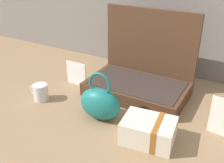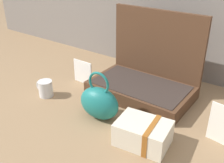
{
  "view_description": "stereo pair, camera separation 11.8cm",
  "coord_description": "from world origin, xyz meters",
  "px_view_note": "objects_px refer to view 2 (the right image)",
  "views": [
    {
      "loc": [
        0.54,
        -0.93,
        0.7
      ],
      "look_at": [
        0.03,
        -0.02,
        0.17
      ],
      "focal_mm": 42.77,
      "sensor_mm": 36.0,
      "label": 1
    },
    {
      "loc": [
        0.64,
        -0.87,
        0.7
      ],
      "look_at": [
        0.03,
        -0.02,
        0.17
      ],
      "focal_mm": 42.77,
      "sensor_mm": 36.0,
      "label": 2
    }
  ],
  "objects_px": {
    "coffee_mug": "(45,88)",
    "teal_pouch_handbag": "(99,102)",
    "poster_card_right": "(83,72)",
    "info_card_left": "(223,125)",
    "open_suitcase": "(145,77)",
    "cream_toiletry_bag": "(144,133)"
  },
  "relations": [
    {
      "from": "cream_toiletry_bag",
      "to": "coffee_mug",
      "type": "bearing_deg",
      "value": 177.04
    },
    {
      "from": "open_suitcase",
      "to": "cream_toiletry_bag",
      "type": "distance_m",
      "value": 0.41
    },
    {
      "from": "coffee_mug",
      "to": "info_card_left",
      "type": "distance_m",
      "value": 0.86
    },
    {
      "from": "poster_card_right",
      "to": "cream_toiletry_bag",
      "type": "bearing_deg",
      "value": -24.92
    },
    {
      "from": "open_suitcase",
      "to": "poster_card_right",
      "type": "height_order",
      "value": "open_suitcase"
    },
    {
      "from": "open_suitcase",
      "to": "teal_pouch_handbag",
      "type": "height_order",
      "value": "open_suitcase"
    },
    {
      "from": "teal_pouch_handbag",
      "to": "coffee_mug",
      "type": "relative_size",
      "value": 2.13
    },
    {
      "from": "cream_toiletry_bag",
      "to": "info_card_left",
      "type": "height_order",
      "value": "info_card_left"
    },
    {
      "from": "teal_pouch_handbag",
      "to": "poster_card_right",
      "type": "height_order",
      "value": "teal_pouch_handbag"
    },
    {
      "from": "coffee_mug",
      "to": "poster_card_right",
      "type": "height_order",
      "value": "poster_card_right"
    },
    {
      "from": "open_suitcase",
      "to": "coffee_mug",
      "type": "xyz_separation_m",
      "value": [
        -0.4,
        -0.33,
        -0.05
      ]
    },
    {
      "from": "cream_toiletry_bag",
      "to": "info_card_left",
      "type": "xyz_separation_m",
      "value": [
        0.25,
        0.18,
        0.04
      ]
    },
    {
      "from": "cream_toiletry_bag",
      "to": "coffee_mug",
      "type": "height_order",
      "value": "cream_toiletry_bag"
    },
    {
      "from": "cream_toiletry_bag",
      "to": "poster_card_right",
      "type": "xyz_separation_m",
      "value": [
        -0.54,
        0.26,
        0.02
      ]
    },
    {
      "from": "cream_toiletry_bag",
      "to": "open_suitcase",
      "type": "bearing_deg",
      "value": 118.92
    },
    {
      "from": "coffee_mug",
      "to": "teal_pouch_handbag",
      "type": "bearing_deg",
      "value": 1.45
    },
    {
      "from": "coffee_mug",
      "to": "poster_card_right",
      "type": "xyz_separation_m",
      "value": [
        0.06,
        0.23,
        0.02
      ]
    },
    {
      "from": "teal_pouch_handbag",
      "to": "info_card_left",
      "type": "height_order",
      "value": "teal_pouch_handbag"
    },
    {
      "from": "open_suitcase",
      "to": "teal_pouch_handbag",
      "type": "distance_m",
      "value": 0.33
    },
    {
      "from": "teal_pouch_handbag",
      "to": "info_card_left",
      "type": "distance_m",
      "value": 0.52
    },
    {
      "from": "teal_pouch_handbag",
      "to": "coffee_mug",
      "type": "xyz_separation_m",
      "value": [
        -0.35,
        -0.01,
        -0.04
      ]
    },
    {
      "from": "open_suitcase",
      "to": "poster_card_right",
      "type": "xyz_separation_m",
      "value": [
        -0.34,
        -0.1,
        -0.03
      ]
    }
  ]
}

